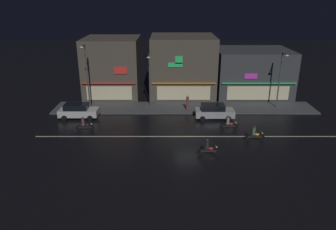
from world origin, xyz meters
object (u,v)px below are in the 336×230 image
object	(u,v)px
parked_car_near_kerb	(213,111)
streetlamp_east	(279,75)
streetlamp_west	(85,72)
motorcycle_following	(227,124)
pedestrian_on_sidewalk	(186,103)
motorcycle_lead	(83,125)
traffic_cone	(196,113)
motorcycle_opposite_lane	(207,148)
streetlamp_mid	(148,76)
parked_car_trailing	(77,111)
motorcycle_trailing_far	(253,134)

from	to	relation	value
parked_car_near_kerb	streetlamp_east	bearing A→B (deg)	22.41
streetlamp_west	motorcycle_following	xyz separation A→B (m)	(15.72, -6.07, -4.02)
pedestrian_on_sidewalk	motorcycle_following	bearing A→B (deg)	-84.49
motorcycle_lead	traffic_cone	bearing A→B (deg)	23.44
motorcycle_opposite_lane	traffic_cone	distance (m)	9.68
pedestrian_on_sidewalk	parked_car_near_kerb	distance (m)	3.82
motorcycle_following	traffic_cone	bearing A→B (deg)	126.13
streetlamp_mid	parked_car_near_kerb	bearing A→B (deg)	-26.95
parked_car_near_kerb	traffic_cone	size ratio (longest dim) A/B	7.82
streetlamp_west	parked_car_trailing	size ratio (longest dim) A/B	1.79
streetlamp_mid	motorcycle_lead	size ratio (longest dim) A/B	3.39
motorcycle_opposite_lane	traffic_cone	xyz separation A→B (m)	(-0.09, 9.68, -0.36)
parked_car_trailing	motorcycle_lead	world-z (taller)	parked_car_trailing
traffic_cone	motorcycle_lead	bearing A→B (deg)	-159.80
pedestrian_on_sidewalk	motorcycle_following	world-z (taller)	pedestrian_on_sidewalk
traffic_cone	parked_car_trailing	bearing A→B (deg)	-176.80
motorcycle_opposite_lane	motorcycle_trailing_far	size ratio (longest dim) A/B	1.00
motorcycle_lead	streetlamp_east	bearing A→B (deg)	20.55
motorcycle_opposite_lane	traffic_cone	size ratio (longest dim) A/B	3.45
motorcycle_lead	motorcycle_following	xyz separation A→B (m)	(14.79, 0.34, 0.00)
streetlamp_east	motorcycle_trailing_far	distance (m)	11.02
pedestrian_on_sidewalk	motorcycle_lead	size ratio (longest dim) A/B	0.96
motorcycle_following	motorcycle_opposite_lane	xyz separation A→B (m)	(-2.79, -5.64, 0.00)
pedestrian_on_sidewalk	parked_car_trailing	world-z (taller)	pedestrian_on_sidewalk
motorcycle_lead	traffic_cone	world-z (taller)	motorcycle_lead
streetlamp_west	streetlamp_mid	world-z (taller)	streetlamp_west
streetlamp_west	motorcycle_opposite_lane	world-z (taller)	streetlamp_west
streetlamp_east	streetlamp_west	bearing A→B (deg)	-179.02
streetlamp_mid	streetlamp_east	xyz separation A→B (m)	(15.51, -0.38, 0.15)
parked_car_near_kerb	motorcycle_trailing_far	size ratio (longest dim) A/B	2.26
streetlamp_mid	traffic_cone	distance (m)	7.26
motorcycle_following	motorcycle_trailing_far	xyz separation A→B (m)	(1.98, -2.67, 0.00)
streetlamp_east	motorcycle_opposite_lane	distance (m)	15.99
streetlamp_west	parked_car_trailing	distance (m)	4.74
streetlamp_west	pedestrian_on_sidewalk	xyz separation A→B (m)	(11.79, -0.42, -3.65)
streetlamp_east	parked_car_near_kerb	size ratio (longest dim) A/B	1.57
streetlamp_west	parked_car_trailing	xyz separation A→B (m)	(-0.62, -2.79, -3.78)
streetlamp_east	motorcycle_opposite_lane	bearing A→B (deg)	-129.12
streetlamp_east	parked_car_near_kerb	bearing A→B (deg)	-157.59
motorcycle_lead	motorcycle_following	world-z (taller)	same
streetlamp_mid	motorcycle_following	distance (m)	11.39
streetlamp_east	motorcycle_opposite_lane	xyz separation A→B (m)	(-9.84, -12.10, -3.50)
streetlamp_mid	motorcycle_opposite_lane	distance (m)	14.12
pedestrian_on_sidewalk	streetlamp_mid	bearing A→B (deg)	135.92
pedestrian_on_sidewalk	parked_car_trailing	distance (m)	12.64
motorcycle_trailing_far	streetlamp_east	bearing A→B (deg)	-121.62
parked_car_near_kerb	motorcycle_trailing_far	distance (m)	6.55
motorcycle_opposite_lane	motorcycle_trailing_far	xyz separation A→B (m)	(4.78, 2.97, 0.00)
parked_car_near_kerb	parked_car_trailing	distance (m)	15.25
traffic_cone	parked_car_near_kerb	bearing A→B (deg)	-27.51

